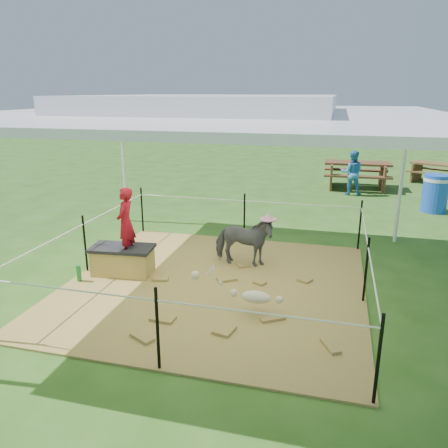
% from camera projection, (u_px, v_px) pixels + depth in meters
% --- Properties ---
extents(ground, '(90.00, 90.00, 0.00)m').
position_uv_depth(ground, '(215.00, 286.00, 6.91)').
color(ground, '#2D5919').
rests_on(ground, ground).
extents(hay_patch, '(4.60, 4.60, 0.03)m').
position_uv_depth(hay_patch, '(215.00, 285.00, 6.90)').
color(hay_patch, brown).
rests_on(hay_patch, ground).
extents(canopy_tent, '(6.30, 6.30, 2.90)m').
position_uv_depth(canopy_tent, '(213.00, 111.00, 6.12)').
color(canopy_tent, silver).
rests_on(canopy_tent, ground).
extents(rope_fence, '(4.54, 4.54, 1.00)m').
position_uv_depth(rope_fence, '(214.00, 248.00, 6.72)').
color(rope_fence, black).
rests_on(rope_fence, ground).
extents(straw_bale, '(1.00, 0.57, 0.42)m').
position_uv_depth(straw_bale, '(123.00, 262.00, 7.24)').
color(straw_bale, olive).
rests_on(straw_bale, hay_patch).
extents(dark_cloth, '(1.06, 0.62, 0.05)m').
position_uv_depth(dark_cloth, '(122.00, 248.00, 7.18)').
color(dark_cloth, black).
rests_on(dark_cloth, straw_bale).
extents(woman, '(0.31, 0.44, 1.15)m').
position_uv_depth(woman, '(125.00, 217.00, 6.99)').
color(woman, '#A40F1E').
rests_on(woman, straw_bale).
extents(green_bottle, '(0.08, 0.08, 0.27)m').
position_uv_depth(green_bottle, '(79.00, 273.00, 6.98)').
color(green_bottle, '#1C7F30').
rests_on(green_bottle, hay_patch).
extents(pony, '(1.05, 0.48, 0.89)m').
position_uv_depth(pony, '(243.00, 241.00, 7.53)').
color(pony, '#4E4E54').
rests_on(pony, hay_patch).
extents(pink_hat, '(0.28, 0.28, 0.13)m').
position_uv_depth(pink_hat, '(244.00, 213.00, 7.38)').
color(pink_hat, pink).
rests_on(pink_hat, pony).
extents(foal, '(1.02, 0.58, 0.56)m').
position_uv_depth(foal, '(256.00, 295.00, 5.91)').
color(foal, beige).
rests_on(foal, hay_patch).
extents(trash_barrel, '(0.64, 0.64, 0.96)m').
position_uv_depth(trash_barrel, '(435.00, 193.00, 11.05)').
color(trash_barrel, blue).
rests_on(trash_barrel, ground).
extents(picnic_table_near, '(2.03, 1.49, 0.84)m').
position_uv_depth(picnic_table_near, '(357.00, 175.00, 13.81)').
color(picnic_table_near, '#52351C').
rests_on(picnic_table_near, ground).
extents(picnic_table_far, '(1.94, 1.74, 0.67)m').
position_uv_depth(picnic_table_far, '(436.00, 173.00, 14.64)').
color(picnic_table_far, brown).
rests_on(picnic_table_far, ground).
extents(distant_person, '(0.66, 0.52, 1.31)m').
position_uv_depth(distant_person, '(352.00, 173.00, 12.86)').
color(distant_person, '#3482C4').
rests_on(distant_person, ground).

